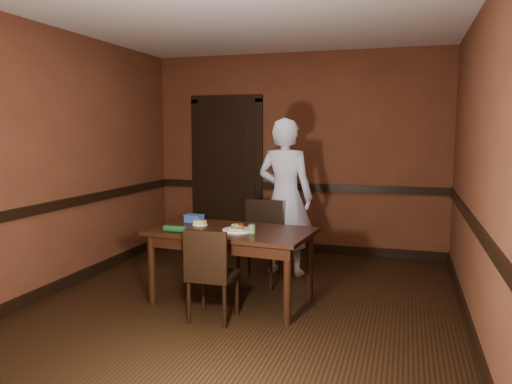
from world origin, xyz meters
The scene contains 22 objects.
floor centered at (0.00, 0.00, 0.00)m, with size 4.00×4.50×0.01m, color black.
ceiling centered at (0.00, 0.00, 2.70)m, with size 4.00×4.50×0.01m, color silver.
wall_back centered at (0.00, 2.25, 1.35)m, with size 4.00×0.02×2.70m, color #572C1A.
wall_front centered at (0.00, -2.25, 1.35)m, with size 4.00×0.02×2.70m, color #572C1A.
wall_left centered at (-2.00, 0.00, 1.35)m, with size 0.02×4.50×2.70m, color #572C1A.
wall_right centered at (2.00, 0.00, 1.35)m, with size 0.02×4.50×2.70m, color #572C1A.
dado_back centered at (0.00, 2.23, 0.90)m, with size 4.00×0.03×0.10m, color black.
dado_left centered at (-1.99, 0.00, 0.90)m, with size 0.03×4.50×0.10m, color black.
dado_right centered at (1.99, 0.00, 0.90)m, with size 0.03×4.50×0.10m, color black.
baseboard_back centered at (0.00, 2.23, 0.06)m, with size 4.00×0.03×0.12m, color black.
baseboard_left centered at (-1.99, 0.00, 0.06)m, with size 0.03×4.50×0.12m, color black.
baseboard_right centered at (1.99, 0.00, 0.06)m, with size 0.03×4.50×0.12m, color black.
door centered at (-1.00, 2.22, 1.09)m, with size 1.05×0.07×2.20m.
dining_table centered at (-0.15, 0.04, 0.36)m, with size 1.53×0.86×0.72m, color black.
chair_far centered at (-0.05, 0.65, 0.45)m, with size 0.42×0.42×0.90m, color black, non-canonical shape.
chair_near centered at (-0.15, -0.44, 0.42)m, with size 0.39×0.39×0.83m, color black, non-canonical shape.
person centered at (0.11, 1.16, 0.90)m, with size 0.66×0.43×1.81m, color silver.
sandwich_plate centered at (-0.07, -0.02, 0.74)m, with size 0.29×0.29×0.07m.
sauce_jar centered at (0.08, -0.06, 0.76)m, with size 0.07×0.07×0.08m.
cheese_saucer centered at (-0.53, 0.15, 0.74)m, with size 0.15×0.15×0.05m.
food_tub centered at (-0.66, 0.30, 0.76)m, with size 0.20×0.15×0.08m.
wrapped_veg centered at (-0.61, -0.24, 0.75)m, with size 0.06×0.06×0.22m, color #13431D.
Camera 1 is at (1.44, -4.40, 1.66)m, focal length 35.00 mm.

